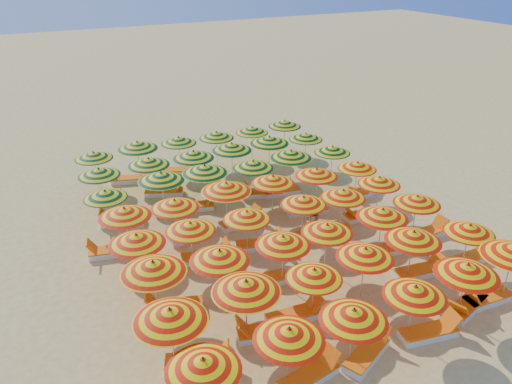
# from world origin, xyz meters

# --- Properties ---
(ground) EXTENTS (120.00, 120.00, 0.00)m
(ground) POSITION_xyz_m (0.00, 0.00, 0.00)
(ground) COLOR #E7C766
(ground) RESTS_ON ground
(umbrella_0) EXTENTS (1.97, 1.97, 1.88)m
(umbrella_0) POSITION_xyz_m (-5.10, -6.97, 1.66)
(umbrella_0) COLOR silver
(umbrella_0) RESTS_ON ground
(umbrella_1) EXTENTS (2.02, 2.02, 1.91)m
(umbrella_1) POSITION_xyz_m (-2.89, -7.01, 1.68)
(umbrella_1) COLOR silver
(umbrella_1) RESTS_ON ground
(umbrella_2) EXTENTS (2.09, 2.09, 1.91)m
(umbrella_2) POSITION_xyz_m (-1.06, -7.15, 1.68)
(umbrella_2) COLOR silver
(umbrella_2) RESTS_ON ground
(umbrella_3) EXTENTS (2.21, 2.21, 1.87)m
(umbrella_3) POSITION_xyz_m (1.06, -7.08, 1.64)
(umbrella_3) COLOR silver
(umbrella_3) RESTS_ON ground
(umbrella_4) EXTENTS (1.90, 1.90, 1.99)m
(umbrella_4) POSITION_xyz_m (3.02, -7.08, 1.75)
(umbrella_4) COLOR silver
(umbrella_4) RESTS_ON ground
(umbrella_6) EXTENTS (2.08, 2.08, 2.06)m
(umbrella_6) POSITION_xyz_m (-5.29, -5.19, 1.81)
(umbrella_6) COLOR silver
(umbrella_6) RESTS_ON ground
(umbrella_7) EXTENTS (2.43, 2.43, 2.06)m
(umbrella_7) POSITION_xyz_m (-3.07, -4.99, 1.81)
(umbrella_7) COLOR silver
(umbrella_7) RESTS_ON ground
(umbrella_8) EXTENTS (2.11, 2.11, 1.79)m
(umbrella_8) POSITION_xyz_m (-0.91, -5.06, 1.58)
(umbrella_8) COLOR silver
(umbrella_8) RESTS_ON ground
(umbrella_9) EXTENTS (2.36, 2.36, 1.91)m
(umbrella_9) POSITION_xyz_m (1.00, -4.97, 1.68)
(umbrella_9) COLOR silver
(umbrella_9) RESTS_ON ground
(umbrella_10) EXTENTS (2.25, 2.25, 1.95)m
(umbrella_10) POSITION_xyz_m (2.98, -4.92, 1.72)
(umbrella_10) COLOR silver
(umbrella_10) RESTS_ON ground
(umbrella_11) EXTENTS (2.06, 2.06, 1.81)m
(umbrella_11) POSITION_xyz_m (5.16, -5.26, 1.59)
(umbrella_11) COLOR silver
(umbrella_11) RESTS_ON ground
(umbrella_12) EXTENTS (2.10, 2.10, 2.07)m
(umbrella_12) POSITION_xyz_m (-5.08, -2.97, 1.82)
(umbrella_12) COLOR silver
(umbrella_12) RESTS_ON ground
(umbrella_13) EXTENTS (2.01, 2.01, 1.99)m
(umbrella_13) POSITION_xyz_m (-3.08, -3.18, 1.75)
(umbrella_13) COLOR silver
(umbrella_13) RESTS_ON ground
(umbrella_14) EXTENTS (2.12, 2.12, 1.92)m
(umbrella_14) POSITION_xyz_m (-0.92, -3.23, 1.69)
(umbrella_14) COLOR silver
(umbrella_14) RESTS_ON ground
(umbrella_15) EXTENTS (1.97, 1.97, 1.87)m
(umbrella_15) POSITION_xyz_m (0.83, -3.15, 1.64)
(umbrella_15) COLOR silver
(umbrella_15) RESTS_ON ground
(umbrella_16) EXTENTS (2.13, 2.13, 1.95)m
(umbrella_16) POSITION_xyz_m (3.10, -3.25, 1.71)
(umbrella_16) COLOR silver
(umbrella_16) RESTS_ON ground
(umbrella_17) EXTENTS (2.12, 2.12, 1.87)m
(umbrella_17) POSITION_xyz_m (5.03, -2.90, 1.65)
(umbrella_17) COLOR silver
(umbrella_17) RESTS_ON ground
(umbrella_18) EXTENTS (2.07, 2.07, 1.96)m
(umbrella_18) POSITION_xyz_m (-5.08, -1.07, 1.73)
(umbrella_18) COLOR silver
(umbrella_18) RESTS_ON ground
(umbrella_19) EXTENTS (2.14, 2.14, 1.84)m
(umbrella_19) POSITION_xyz_m (-3.21, -0.92, 1.62)
(umbrella_19) COLOR silver
(umbrella_19) RESTS_ON ground
(umbrella_20) EXTENTS (2.05, 2.05, 1.81)m
(umbrella_20) POSITION_xyz_m (-1.13, -1.01, 1.59)
(umbrella_20) COLOR silver
(umbrella_20) RESTS_ON ground
(umbrella_21) EXTENTS (2.02, 2.02, 1.85)m
(umbrella_21) POSITION_xyz_m (1.22, -1.02, 1.63)
(umbrella_21) COLOR silver
(umbrella_21) RESTS_ON ground
(umbrella_22) EXTENTS (2.01, 2.01, 1.85)m
(umbrella_22) POSITION_xyz_m (2.89, -1.21, 1.63)
(umbrella_22) COLOR silver
(umbrella_22) RESTS_ON ground
(umbrella_23) EXTENTS (2.17, 2.17, 1.84)m
(umbrella_23) POSITION_xyz_m (4.91, -0.87, 1.62)
(umbrella_23) COLOR silver
(umbrella_23) RESTS_ON ground
(umbrella_24) EXTENTS (2.27, 2.27, 1.98)m
(umbrella_24) POSITION_xyz_m (-5.00, 0.87, 1.74)
(umbrella_24) COLOR silver
(umbrella_24) RESTS_ON ground
(umbrella_25) EXTENTS (1.84, 1.84, 1.89)m
(umbrella_25) POSITION_xyz_m (-3.18, 0.84, 1.66)
(umbrella_25) COLOR silver
(umbrella_25) RESTS_ON ground
(umbrella_26) EXTENTS (1.96, 1.96, 2.07)m
(umbrella_26) POSITION_xyz_m (-1.03, 1.00, 1.82)
(umbrella_26) COLOR silver
(umbrella_26) RESTS_ON ground
(umbrella_27) EXTENTS (2.28, 2.28, 1.90)m
(umbrella_27) POSITION_xyz_m (1.06, 1.08, 1.67)
(umbrella_27) COLOR silver
(umbrella_27) RESTS_ON ground
(umbrella_28) EXTENTS (2.34, 2.34, 1.91)m
(umbrella_28) POSITION_xyz_m (3.03, 0.88, 1.68)
(umbrella_28) COLOR silver
(umbrella_28) RESTS_ON ground
(umbrella_29) EXTENTS (1.73, 1.73, 1.80)m
(umbrella_29) POSITION_xyz_m (5.14, 0.88, 1.59)
(umbrella_29) COLOR silver
(umbrella_29) RESTS_ON ground
(umbrella_30) EXTENTS (1.95, 1.95, 1.79)m
(umbrella_30) POSITION_xyz_m (-5.26, 2.99, 1.57)
(umbrella_30) COLOR silver
(umbrella_30) RESTS_ON ground
(umbrella_31) EXTENTS (2.39, 2.39, 2.03)m
(umbrella_31) POSITION_xyz_m (-2.96, 3.15, 1.79)
(umbrella_31) COLOR silver
(umbrella_31) RESTS_ON ground
(umbrella_32) EXTENTS (2.52, 2.52, 2.05)m
(umbrella_32) POSITION_xyz_m (-1.13, 3.02, 1.81)
(umbrella_32) COLOR silver
(umbrella_32) RESTS_ON ground
(umbrella_33) EXTENTS (1.81, 1.81, 1.89)m
(umbrella_33) POSITION_xyz_m (1.05, 2.87, 1.66)
(umbrella_33) COLOR silver
(umbrella_33) RESTS_ON ground
(umbrella_34) EXTENTS (2.47, 2.47, 2.04)m
(umbrella_34) POSITION_xyz_m (2.95, 2.87, 1.80)
(umbrella_34) COLOR silver
(umbrella_34) RESTS_ON ground
(umbrella_35) EXTENTS (2.26, 2.26, 1.81)m
(umbrella_35) POSITION_xyz_m (5.27, 2.95, 1.59)
(umbrella_35) COLOR silver
(umbrella_35) RESTS_ON ground
(umbrella_36) EXTENTS (2.31, 2.31, 1.87)m
(umbrella_36) POSITION_xyz_m (-5.08, 5.09, 1.65)
(umbrella_36) COLOR silver
(umbrella_36) RESTS_ON ground
(umbrella_37) EXTENTS (2.25, 2.25, 1.93)m
(umbrella_37) POSITION_xyz_m (-2.93, 5.13, 1.70)
(umbrella_37) COLOR silver
(umbrella_37) RESTS_ON ground
(umbrella_38) EXTENTS (2.34, 2.34, 1.97)m
(umbrella_38) POSITION_xyz_m (-0.91, 4.96, 1.74)
(umbrella_38) COLOR silver
(umbrella_38) RESTS_ON ground
(umbrella_39) EXTENTS (1.99, 1.99, 2.01)m
(umbrella_39) POSITION_xyz_m (0.99, 4.98, 1.77)
(umbrella_39) COLOR silver
(umbrella_39) RESTS_ON ground
(umbrella_40) EXTENTS (2.51, 2.51, 2.06)m
(umbrella_40) POSITION_xyz_m (2.94, 4.90, 1.81)
(umbrella_40) COLOR silver
(umbrella_40) RESTS_ON ground
(umbrella_41) EXTENTS (1.80, 1.80, 1.82)m
(umbrella_41) POSITION_xyz_m (5.11, 5.06, 1.60)
(umbrella_41) COLOR silver
(umbrella_41) RESTS_ON ground
(umbrella_42) EXTENTS (2.09, 2.09, 1.83)m
(umbrella_42) POSITION_xyz_m (-4.91, 7.22, 1.61)
(umbrella_42) COLOR silver
(umbrella_42) RESTS_ON ground
(umbrella_43) EXTENTS (2.21, 2.21, 2.04)m
(umbrella_43) POSITION_xyz_m (-2.90, 7.10, 1.80)
(umbrella_43) COLOR silver
(umbrella_43) RESTS_ON ground
(umbrella_44) EXTENTS (2.23, 2.23, 1.86)m
(umbrella_44) POSITION_xyz_m (-0.82, 7.32, 1.64)
(umbrella_44) COLOR silver
(umbrella_44) RESTS_ON ground
(umbrella_45) EXTENTS (2.18, 2.18, 1.87)m
(umbrella_45) POSITION_xyz_m (1.13, 7.17, 1.64)
(umbrella_45) COLOR silver
(umbrella_45) RESTS_ON ground
(umbrella_46) EXTENTS (1.85, 1.85, 1.80)m
(umbrella_46) POSITION_xyz_m (3.15, 7.22, 1.59)
(umbrella_46) COLOR silver
(umbrella_46) RESTS_ON ground
(umbrella_47) EXTENTS (2.32, 2.32, 1.87)m
(umbrella_47) POSITION_xyz_m (5.10, 7.19, 1.65)
(umbrella_47) COLOR silver
(umbrella_47) RESTS_ON ground
(lounger_1) EXTENTS (1.80, 0.86, 0.69)m
(lounger_1) POSITION_xyz_m (-2.29, -7.15, 0.15)
(lounger_1) COLOR white
(lounger_1) RESTS_ON ground
(lounger_2) EXTENTS (1.82, 1.25, 0.69)m
(lounger_2) POSITION_xyz_m (-0.46, -7.17, 0.15)
(lounger_2) COLOR white
(lounger_2) RESTS_ON ground
(lounger_3) EXTENTS (1.81, 0.88, 0.69)m
(lounger_3) POSITION_xyz_m (1.66, -7.31, 0.15)
(lounger_3) COLOR white
(lounger_3) RESTS_ON ground
(lounger_4) EXTENTS (1.83, 1.06, 0.69)m
(lounger_4) POSITION_xyz_m (3.52, -6.97, 0.15)
(lounger_4) COLOR white
(lounger_4) RESTS_ON ground
(lounger_5) EXTENTS (1.77, 0.70, 0.69)m
(lounger_5) POSITION_xyz_m (4.37, -6.98, 0.15)
(lounger_5) COLOR white
(lounger_5) RESTS_ON ground
(lounger_6) EXTENTS (1.82, 1.21, 0.69)m
(lounger_6) POSITION_xyz_m (-4.70, -5.42, 0.15)
(lounger_6) COLOR white
(lounger_6) RESTS_ON ground
(lounger_7) EXTENTS (1.82, 1.01, 0.69)m
(lounger_7) POSITION_xyz_m (-2.57, -5.17, 0.15)
(lounger_7) COLOR white
(lounger_7) RESTS_ON ground
(lounger_8) EXTENTS (1.77, 0.72, 0.69)m
(lounger_8) POSITION_xyz_m (-1.41, -4.93, 0.15)
(lounger_8) COLOR white
(lounger_8) RESTS_ON ground
(lounger_9) EXTENTS (1.80, 0.81, 0.69)m
(lounger_9) POSITION_xyz_m (3.57, -4.89, 0.15)
(lounger_9) COLOR white
(lounger_9) RESTS_ON ground
(lounger_10) EXTENTS (1.74, 0.60, 0.69)m
(lounger_10) POSITION_xyz_m (5.76, -5.12, 0.15)
(lounger_10) COLOR white
(lounger_10) RESTS_ON ground
(lounger_11) EXTENTS (1.83, 1.07, 0.69)m
(lounger_11) POSITION_xyz_m (-4.57, -2.89, 0.15)
(lounger_11) COLOR white
(lounger_11) RESTS_ON ground
(lounger_12) EXTENTS (1.76, 0.67, 0.69)m
(lounger_12) POSITION_xyz_m (-1.52, -2.98, 0.15)
(lounger_12) COLOR white
(lounger_12) RESTS_ON ground
(lounger_13) EXTENTS (1.78, 0.74, 0.69)m
(lounger_13) POSITION_xyz_m (3.70, -3.33, 0.15)
(lounger_13) COLOR white
(lounger_13) RESTS_ON ground
(lounger_14) EXTENTS (1.75, 0.63, 0.69)m
(lounger_14) POSITION_xyz_m (5.63, -3.10, 0.15)
(lounger_14) COLOR white
(lounger_14) RESTS_ON ground
(lounger_15) EXTENTS (1.81, 0.87, 0.69)m
(lounger_15) POSITION_xyz_m (-2.61, -0.72, 0.15)
(lounger_15) COLOR white
(lounger_15) RESTS_ON ground
(lounger_16) EXTENTS (1.82, 1.02, 0.69)m
(lounger_16) POSITION_xyz_m (-0.53, -0.89, 0.15)
(lounger_16) COLOR white
(lounger_16) RESTS_ON ground
(lounger_17) EXTENTS (1.82, 0.99, 0.69)m
(lounger_17) POSITION_xyz_m (0.63, -1.24, 0.15)
(lounger_17) COLOR white
(lounger_17) RESTS_ON ground
(lounger_18) EXTENTS (1.83, 1.10, 0.69)m
(lounger_18) POSITION_xyz_m (2.29, -1.24, 0.15)
(lounger_18) COLOR white
(lounger_18) RESTS_ON ground
(lounger_19) EXTENTS (1.76, 0.68, 0.69)m
(lounger_19) POSITION_xyz_m (4.31, -0.77, 0.15)
(lounger_19) COLOR white
(lounger_19) RESTS_ON ground
(lounger_20) EXTENTS (1.82, 0.95, 0.69)m
(lounger_20) POSITION_xyz_m (-5.60, 1.12, 0.15)
(lounger_20) COLOR white
(lounger_20) RESTS_ON ground
(lounger_21) EXTENTS (1.77, 0.69, 0.69)m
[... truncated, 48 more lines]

